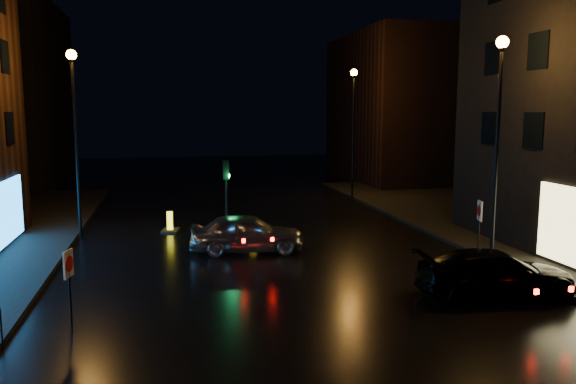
% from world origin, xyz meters
% --- Properties ---
extents(ground, '(120.00, 120.00, 0.00)m').
position_xyz_m(ground, '(0.00, 0.00, 0.00)').
color(ground, black).
rests_on(ground, ground).
extents(building_far_left, '(8.00, 16.00, 14.00)m').
position_xyz_m(building_far_left, '(-16.00, 35.00, 7.00)').
color(building_far_left, black).
rests_on(building_far_left, ground).
extents(building_far_right, '(8.00, 14.00, 12.00)m').
position_xyz_m(building_far_right, '(15.00, 32.00, 6.00)').
color(building_far_right, black).
rests_on(building_far_right, ground).
extents(street_lamp_lfar, '(0.44, 0.44, 8.37)m').
position_xyz_m(street_lamp_lfar, '(-7.80, 14.00, 5.56)').
color(street_lamp_lfar, black).
rests_on(street_lamp_lfar, ground).
extents(street_lamp_rnear, '(0.44, 0.44, 8.37)m').
position_xyz_m(street_lamp_rnear, '(7.80, 6.00, 5.56)').
color(street_lamp_rnear, black).
rests_on(street_lamp_rnear, ground).
extents(street_lamp_rfar, '(0.44, 0.44, 8.37)m').
position_xyz_m(street_lamp_rfar, '(7.80, 22.00, 5.56)').
color(street_lamp_rfar, black).
rests_on(street_lamp_rfar, ground).
extents(traffic_signal, '(1.40, 2.40, 3.45)m').
position_xyz_m(traffic_signal, '(-1.20, 14.00, 0.50)').
color(traffic_signal, black).
rests_on(traffic_signal, ground).
extents(silver_hatchback, '(4.82, 2.40, 1.58)m').
position_xyz_m(silver_hatchback, '(-0.78, 10.09, 0.79)').
color(silver_hatchback, '#999CA1').
rests_on(silver_hatchback, ground).
extents(dark_sedan, '(5.15, 2.54, 1.44)m').
position_xyz_m(dark_sedan, '(6.01, 2.90, 0.72)').
color(dark_sedan, black).
rests_on(dark_sedan, ground).
extents(bollard_near, '(0.83, 1.14, 0.93)m').
position_xyz_m(bollard_near, '(-0.17, 12.51, 0.20)').
color(bollard_near, black).
rests_on(bollard_near, ground).
extents(bollard_far, '(0.94, 1.23, 0.97)m').
position_xyz_m(bollard_far, '(-3.84, 14.79, 0.21)').
color(bollard_far, black).
rests_on(bollard_far, ground).
extents(road_sign_left, '(0.18, 0.52, 2.19)m').
position_xyz_m(road_sign_left, '(-6.50, 2.72, 1.64)').
color(road_sign_left, black).
rests_on(road_sign_left, ground).
extents(road_sign_right, '(0.20, 0.55, 2.32)m').
position_xyz_m(road_sign_right, '(7.80, 6.91, 1.74)').
color(road_sign_right, black).
rests_on(road_sign_right, ground).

